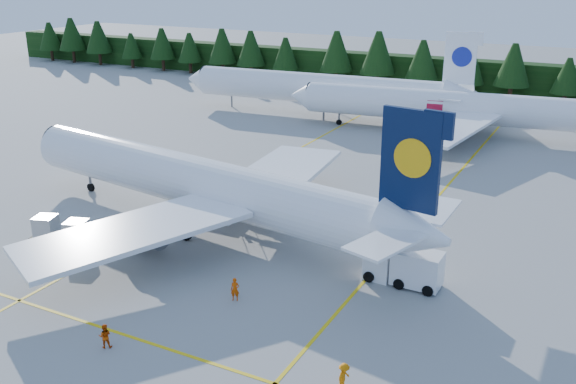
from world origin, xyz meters
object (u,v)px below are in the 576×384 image
at_px(airliner_red, 431,106).
at_px(airstairs, 218,210).
at_px(airliner_navy, 185,180).
at_px(service_truck, 403,267).

distance_m(airliner_red, airstairs, 40.36).
bearing_deg(airliner_red, airliner_navy, -111.49).
xyz_separation_m(airliner_navy, airstairs, (1.99, 1.95, -3.17)).
xyz_separation_m(airstairs, service_truck, (18.81, -4.37, 0.58)).
distance_m(airliner_red, service_truck, 45.01).
bearing_deg(airliner_navy, airstairs, 53.27).
distance_m(airstairs, service_truck, 19.32).
bearing_deg(airliner_navy, service_truck, 2.21).
relative_size(airliner_navy, service_truck, 8.01).
relative_size(airliner_navy, airstairs, 8.65).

